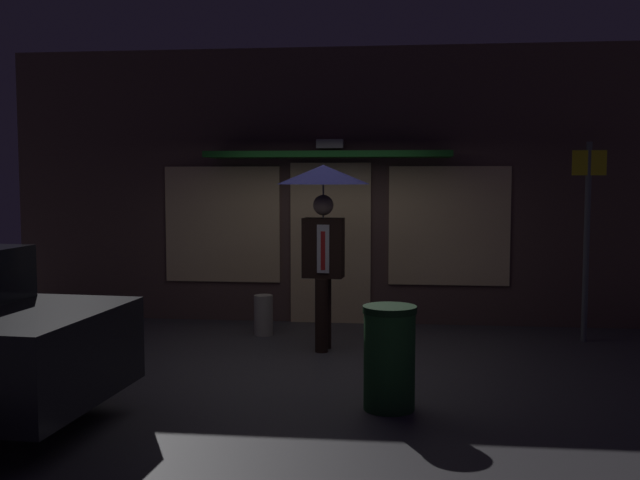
{
  "coord_description": "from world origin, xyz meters",
  "views": [
    {
      "loc": [
        0.98,
        -7.91,
        1.99
      ],
      "look_at": [
        0.04,
        0.53,
        1.28
      ],
      "focal_mm": 41.74,
      "sensor_mm": 36.0,
      "label": 1
    }
  ],
  "objects_px": {
    "street_sign_post": "(587,229)",
    "sidewalk_bollard": "(263,315)",
    "person_with_umbrella": "(323,205)",
    "trash_bin": "(389,357)"
  },
  "relations": [
    {
      "from": "street_sign_post",
      "to": "sidewalk_bollard",
      "type": "relative_size",
      "value": 4.73
    },
    {
      "from": "sidewalk_bollard",
      "to": "trash_bin",
      "type": "bearing_deg",
      "value": -60.25
    },
    {
      "from": "street_sign_post",
      "to": "trash_bin",
      "type": "distance_m",
      "value": 3.86
    },
    {
      "from": "sidewalk_bollard",
      "to": "person_with_umbrella",
      "type": "bearing_deg",
      "value": -41.11
    },
    {
      "from": "sidewalk_bollard",
      "to": "trash_bin",
      "type": "distance_m",
      "value": 3.31
    },
    {
      "from": "sidewalk_bollard",
      "to": "trash_bin",
      "type": "xyz_separation_m",
      "value": [
        1.64,
        -2.87,
        0.2
      ]
    },
    {
      "from": "sidewalk_bollard",
      "to": "street_sign_post",
      "type": "bearing_deg",
      "value": 0.98
    },
    {
      "from": "person_with_umbrella",
      "to": "trash_bin",
      "type": "height_order",
      "value": "person_with_umbrella"
    },
    {
      "from": "street_sign_post",
      "to": "sidewalk_bollard",
      "type": "height_order",
      "value": "street_sign_post"
    },
    {
      "from": "sidewalk_bollard",
      "to": "trash_bin",
      "type": "height_order",
      "value": "trash_bin"
    }
  ]
}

